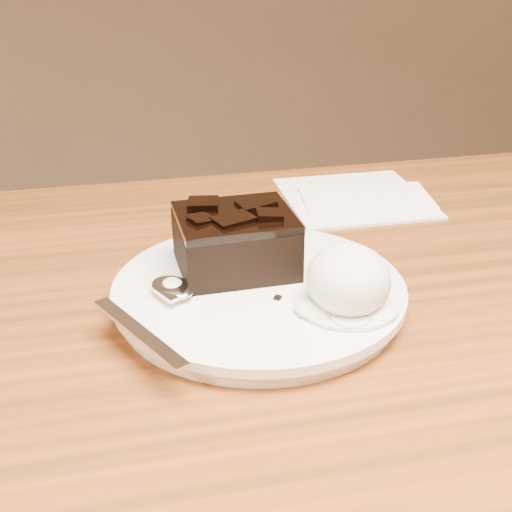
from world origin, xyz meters
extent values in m
cylinder|color=white|center=(0.01, 0.08, 0.76)|extent=(0.24, 0.24, 0.02)
cube|color=black|center=(-0.01, 0.11, 0.79)|extent=(0.10, 0.08, 0.04)
ellipsoid|color=white|center=(0.06, 0.03, 0.79)|extent=(0.06, 0.07, 0.05)
cylinder|color=white|center=(0.06, 0.03, 0.77)|extent=(0.08, 0.08, 0.00)
cube|color=white|center=(0.17, 0.28, 0.75)|extent=(0.16, 0.16, 0.01)
cube|color=black|center=(-0.04, 0.10, 0.77)|extent=(0.01, 0.01, 0.00)
cube|color=black|center=(0.02, 0.05, 0.77)|extent=(0.01, 0.01, 0.00)
cube|color=black|center=(0.07, 0.05, 0.77)|extent=(0.00, 0.01, 0.00)
camera|label=1|loc=(-0.11, -0.40, 1.04)|focal=48.68mm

